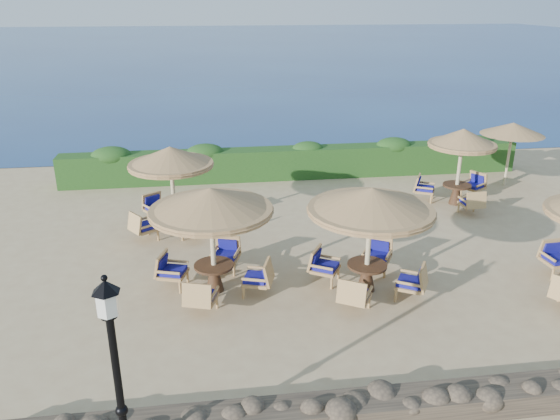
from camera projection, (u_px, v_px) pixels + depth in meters
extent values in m
plane|color=tan|center=(337.00, 257.00, 15.11)|extent=(120.00, 120.00, 0.00)
plane|color=navy|center=(226.00, 46.00, 79.69)|extent=(160.00, 160.00, 0.00)
cube|color=#183C13|center=(295.00, 163.00, 21.54)|extent=(18.00, 0.90, 1.20)
cube|color=brown|center=(421.00, 405.00, 9.31)|extent=(15.00, 0.65, 0.44)
cylinder|color=black|center=(119.00, 391.00, 7.67)|extent=(0.11, 0.11, 2.40)
cylinder|color=silver|center=(107.00, 302.00, 7.15)|extent=(0.30, 0.30, 0.36)
cone|color=black|center=(105.00, 286.00, 7.06)|extent=(0.40, 0.40, 0.18)
cylinder|color=beige|center=(508.00, 157.00, 20.49)|extent=(0.10, 0.10, 2.20)
cone|color=brown|center=(513.00, 129.00, 20.10)|extent=(2.30, 2.30, 0.45)
cylinder|color=beige|center=(213.00, 246.00, 12.94)|extent=(0.12, 0.12, 2.40)
cone|color=brown|center=(211.00, 199.00, 12.51)|extent=(2.93, 2.93, 0.55)
cylinder|color=brown|center=(211.00, 211.00, 12.61)|extent=(2.87, 2.87, 0.14)
cylinder|color=#422917|center=(214.00, 265.00, 13.13)|extent=(0.96, 0.96, 0.06)
cone|color=#422917|center=(214.00, 278.00, 13.26)|extent=(0.44, 0.44, 0.64)
cylinder|color=beige|center=(368.00, 246.00, 12.96)|extent=(0.12, 0.12, 2.40)
cone|color=brown|center=(371.00, 199.00, 12.53)|extent=(3.00, 3.00, 0.55)
cylinder|color=brown|center=(371.00, 210.00, 12.63)|extent=(2.94, 2.94, 0.14)
cylinder|color=#422917|center=(367.00, 265.00, 13.15)|extent=(0.96, 0.96, 0.06)
cone|color=#422917|center=(366.00, 278.00, 13.28)|extent=(0.44, 0.44, 0.64)
cylinder|color=beige|center=(173.00, 194.00, 16.38)|extent=(0.12, 0.12, 2.40)
cone|color=brown|center=(170.00, 156.00, 15.95)|extent=(2.53, 2.53, 0.55)
cylinder|color=brown|center=(171.00, 165.00, 16.05)|extent=(2.48, 2.48, 0.14)
cylinder|color=#422917|center=(174.00, 210.00, 16.57)|extent=(0.96, 0.96, 0.06)
cone|color=#422917|center=(175.00, 220.00, 16.70)|extent=(0.44, 0.44, 0.64)
cylinder|color=beige|center=(459.00, 171.00, 18.53)|extent=(0.12, 0.12, 2.40)
cone|color=brown|center=(463.00, 137.00, 18.10)|extent=(2.26, 2.26, 0.55)
cylinder|color=brown|center=(462.00, 145.00, 18.20)|extent=(2.22, 2.22, 0.14)
cylinder|color=#422917|center=(457.00, 185.00, 18.72)|extent=(0.96, 0.96, 0.06)
cone|color=#422917|center=(456.00, 195.00, 18.85)|extent=(0.44, 0.44, 0.64)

